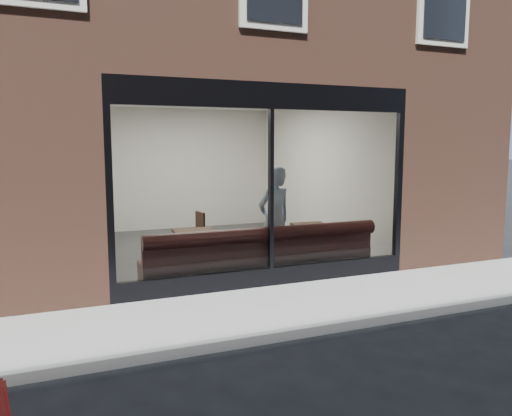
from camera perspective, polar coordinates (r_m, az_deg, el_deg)
name	(u,v)px	position (r m, az deg, el deg)	size (l,w,h in m)	color
ground	(338,329)	(6.40, 9.35, -13.50)	(120.00, 120.00, 0.00)	black
sidewalk_near	(301,305)	(7.22, 5.11, -10.94)	(40.00, 2.00, 0.01)	gray
kerb_near	(340,326)	(6.34, 9.61, -13.13)	(40.00, 0.10, 0.12)	gray
host_building_pier_left	(25,172)	(13.10, -24.85, 3.74)	(2.50, 12.00, 3.20)	brown
host_building_pier_right	(305,167)	(14.81, 5.62, 4.72)	(2.50, 12.00, 3.20)	brown
host_building_backfill	(158,165)	(16.40, -11.16, 4.86)	(5.00, 6.00, 3.20)	brown
cafe_floor	(215,249)	(10.80, -4.72, -4.70)	(6.00, 6.00, 0.00)	#2D2D30
cafe_ceiling	(213,99)	(10.60, -4.91, 12.31)	(6.00, 6.00, 0.00)	white
cafe_wall_back	(180,169)	(13.46, -8.66, 4.41)	(5.00, 5.00, 0.00)	silver
cafe_wall_left	(90,179)	(10.12, -18.41, 3.18)	(6.00, 6.00, 0.00)	silver
cafe_wall_right	(318,173)	(11.58, 7.05, 3.98)	(6.00, 6.00, 0.00)	silver
storefront_kick	(270,277)	(8.08, 1.67, -7.85)	(5.00, 0.10, 0.30)	black
storefront_header	(271,96)	(7.83, 1.75, 12.71)	(5.00, 0.10, 0.40)	black
storefront_mullion	(271,190)	(7.83, 1.71, 2.09)	(0.06, 0.10, 2.50)	black
storefront_glass	(272,190)	(7.80, 1.80, 2.07)	(4.80, 4.80, 0.00)	white
banquette	(261,266)	(8.42, 0.56, -6.70)	(4.00, 0.55, 0.45)	#361314
person	(274,221)	(8.69, 2.13, -1.45)	(0.69, 0.45, 1.88)	#A6C1DD
cafe_table_left	(194,232)	(8.79, -7.11, -2.72)	(0.68, 0.68, 0.04)	black
cafe_table_right	(311,225)	(9.47, 6.34, -1.98)	(0.63, 0.63, 0.04)	black
cafe_chair_left	(192,249)	(9.83, -7.37, -4.62)	(0.39, 0.39, 0.04)	black
cafe_chair_right	(259,248)	(9.81, 0.36, -4.59)	(0.46, 0.46, 0.04)	black
wall_poster	(98,184)	(8.92, -17.60, 2.58)	(0.02, 0.66, 0.88)	white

